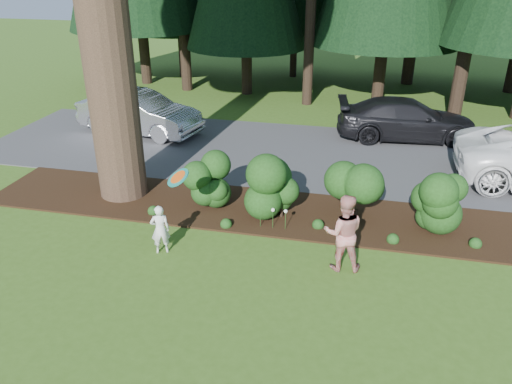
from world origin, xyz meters
TOP-DOWN VIEW (x-y plane):
  - ground at (0.00, 0.00)m, footprint 80.00×80.00m
  - mulch_bed at (0.00, 3.25)m, footprint 16.00×2.50m
  - driveway at (0.00, 7.50)m, footprint 22.00×6.00m
  - shrub_row at (0.77, 3.14)m, footprint 6.53×1.60m
  - lily_cluster at (-0.30, 2.40)m, footprint 0.69×0.09m
  - car_silver_wagon at (-6.36, 8.27)m, footprint 4.76×2.41m
  - car_dark_suv at (3.00, 9.80)m, footprint 5.01×2.54m
  - child at (-2.47, 0.89)m, footprint 0.48×0.41m
  - adult at (1.39, 1.15)m, footprint 0.88×0.73m
  - frisbee at (-2.13, 1.26)m, footprint 0.56×0.50m

SIDE VIEW (x-z plane):
  - ground at x=0.00m, z-range 0.00..0.00m
  - driveway at x=0.00m, z-range 0.00..0.03m
  - mulch_bed at x=0.00m, z-range 0.00..0.05m
  - lily_cluster at x=-0.30m, z-range 0.21..0.78m
  - child at x=-2.47m, z-range 0.00..1.13m
  - car_dark_suv at x=3.00m, z-range 0.03..1.42m
  - car_silver_wagon at x=-6.36m, z-range 0.03..1.53m
  - shrub_row at x=0.77m, z-range 0.00..1.61m
  - adult at x=1.39m, z-range 0.00..1.66m
  - frisbee at x=-2.13m, z-range 1.45..1.86m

